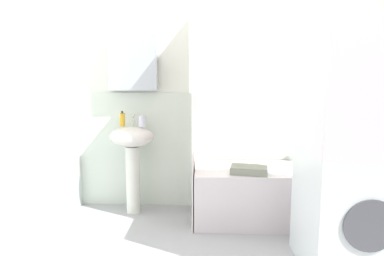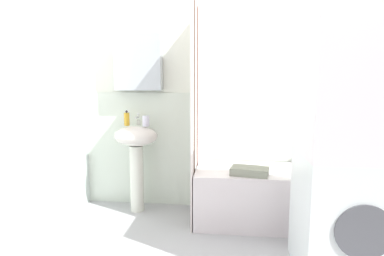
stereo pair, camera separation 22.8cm
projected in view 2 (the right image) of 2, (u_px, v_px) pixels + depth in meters
The scene contains 13 objects.
wall_back_tiled at pixel (225, 99), 3.32m from camera, with size 3.60×0.18×2.40m.
wall_left_tiled at pixel (33, 106), 2.59m from camera, with size 0.07×1.81×2.40m.
sink at pixel (136, 149), 3.26m from camera, with size 0.44×0.34×0.87m.
faucet at pixel (138, 119), 3.30m from camera, with size 0.03×0.12×0.12m.
soap_dispenser at pixel (127, 119), 3.25m from camera, with size 0.05×0.05×0.15m.
toothbrush_cup at pixel (146, 121), 3.21m from camera, with size 0.07×0.07×0.10m, color silver.
bathtub at pixel (272, 196), 3.03m from camera, with size 1.41×0.64×0.50m, color silver.
shower_curtain at pixel (195, 115), 3.01m from camera, with size 0.01×0.64×2.00m.
lotion_bottle at pixel (333, 156), 3.15m from camera, with size 0.06×0.06×0.20m.
shampoo_bottle at pixel (323, 159), 3.16m from camera, with size 0.06×0.06×0.14m.
conditioner_bottle at pixel (306, 155), 3.21m from camera, with size 0.05×0.05×0.18m.
towel_folded at pixel (250, 171), 2.84m from camera, with size 0.32×0.20×0.07m, color gray.
washer_dryer_stack at pixel (349, 156), 2.10m from camera, with size 0.60×0.63×1.66m.
Camera 2 is at (-0.01, -2.09, 1.30)m, focal length 30.45 mm.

